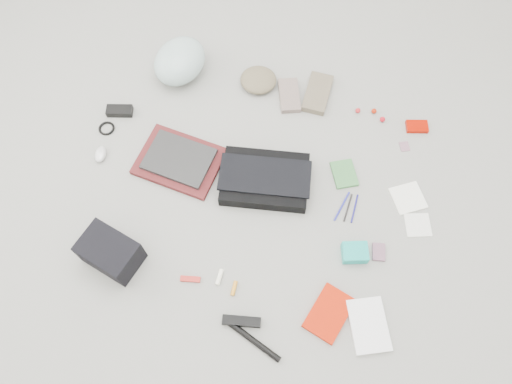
% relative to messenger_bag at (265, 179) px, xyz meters
% --- Properties ---
extents(ground_plane, '(4.00, 4.00, 0.00)m').
position_rel_messenger_bag_xyz_m(ground_plane, '(-0.02, -0.08, -0.03)').
color(ground_plane, gray).
extents(messenger_bag, '(0.41, 0.32, 0.06)m').
position_rel_messenger_bag_xyz_m(messenger_bag, '(0.00, 0.00, 0.00)').
color(messenger_bag, black).
rests_on(messenger_bag, ground_plane).
extents(bag_flap, '(0.42, 0.23, 0.01)m').
position_rel_messenger_bag_xyz_m(bag_flap, '(0.00, 0.00, 0.04)').
color(bag_flap, black).
rests_on(bag_flap, messenger_bag).
extents(laptop_sleeve, '(0.41, 0.33, 0.03)m').
position_rel_messenger_bag_xyz_m(laptop_sleeve, '(-0.40, 0.01, -0.02)').
color(laptop_sleeve, '#5B1B1D').
rests_on(laptop_sleeve, ground_plane).
extents(laptop, '(0.32, 0.26, 0.02)m').
position_rel_messenger_bag_xyz_m(laptop, '(-0.40, 0.01, 0.00)').
color(laptop, black).
rests_on(laptop, laptop_sleeve).
extents(bike_helmet, '(0.31, 0.35, 0.18)m').
position_rel_messenger_bag_xyz_m(bike_helmet, '(-0.55, 0.51, 0.06)').
color(bike_helmet, silver).
rests_on(bike_helmet, ground_plane).
extents(beanie, '(0.20, 0.19, 0.06)m').
position_rel_messenger_bag_xyz_m(beanie, '(-0.15, 0.53, -0.00)').
color(beanie, '#6F6349').
rests_on(beanie, ground_plane).
extents(mitten_left, '(0.15, 0.21, 0.03)m').
position_rel_messenger_bag_xyz_m(mitten_left, '(0.01, 0.49, -0.02)').
color(mitten_left, gray).
rests_on(mitten_left, ground_plane).
extents(mitten_right, '(0.12, 0.23, 0.03)m').
position_rel_messenger_bag_xyz_m(mitten_right, '(0.15, 0.53, -0.01)').
color(mitten_right, '#6C604C').
rests_on(mitten_right, ground_plane).
extents(power_brick, '(0.13, 0.08, 0.03)m').
position_rel_messenger_bag_xyz_m(power_brick, '(-0.77, 0.21, -0.02)').
color(power_brick, black).
rests_on(power_brick, ground_plane).
extents(cable_coil, '(0.10, 0.10, 0.01)m').
position_rel_messenger_bag_xyz_m(cable_coil, '(-0.80, 0.11, -0.03)').
color(cable_coil, black).
rests_on(cable_coil, ground_plane).
extents(mouse, '(0.06, 0.09, 0.03)m').
position_rel_messenger_bag_xyz_m(mouse, '(-0.77, -0.04, -0.02)').
color(mouse, silver).
rests_on(mouse, ground_plane).
extents(camera_bag, '(0.27, 0.22, 0.15)m').
position_rel_messenger_bag_xyz_m(camera_bag, '(-0.54, -0.49, 0.04)').
color(camera_bag, black).
rests_on(camera_bag, ground_plane).
extents(multitool, '(0.09, 0.04, 0.01)m').
position_rel_messenger_bag_xyz_m(multitool, '(-0.20, -0.51, -0.03)').
color(multitool, red).
rests_on(multitool, ground_plane).
extents(toiletry_tube_white, '(0.02, 0.07, 0.02)m').
position_rel_messenger_bag_xyz_m(toiletry_tube_white, '(-0.09, -0.47, -0.02)').
color(toiletry_tube_white, white).
rests_on(toiletry_tube_white, ground_plane).
extents(toiletry_tube_orange, '(0.02, 0.06, 0.02)m').
position_rel_messenger_bag_xyz_m(toiletry_tube_orange, '(-0.01, -0.51, -0.02)').
color(toiletry_tube_orange, orange).
rests_on(toiletry_tube_orange, ground_plane).
extents(u_lock, '(0.16, 0.06, 0.03)m').
position_rel_messenger_bag_xyz_m(u_lock, '(0.05, -0.63, -0.02)').
color(u_lock, black).
rests_on(u_lock, ground_plane).
extents(bike_pump, '(0.26, 0.12, 0.02)m').
position_rel_messenger_bag_xyz_m(bike_pump, '(0.10, -0.69, -0.02)').
color(bike_pump, black).
rests_on(bike_pump, ground_plane).
extents(book_red, '(0.20, 0.24, 0.02)m').
position_rel_messenger_bag_xyz_m(book_red, '(0.38, -0.52, -0.02)').
color(book_red, red).
rests_on(book_red, ground_plane).
extents(book_white, '(0.21, 0.25, 0.02)m').
position_rel_messenger_bag_xyz_m(book_white, '(0.54, -0.53, -0.02)').
color(book_white, white).
rests_on(book_white, ground_plane).
extents(notepad, '(0.15, 0.17, 0.02)m').
position_rel_messenger_bag_xyz_m(notepad, '(0.34, 0.12, -0.02)').
color(notepad, '#3A763C').
rests_on(notepad, ground_plane).
extents(pen_blue, '(0.05, 0.15, 0.01)m').
position_rel_messenger_bag_xyz_m(pen_blue, '(0.36, -0.04, -0.03)').
color(pen_blue, '#242695').
rests_on(pen_blue, ground_plane).
extents(pen_black, '(0.02, 0.14, 0.01)m').
position_rel_messenger_bag_xyz_m(pen_black, '(0.39, -0.04, -0.03)').
color(pen_black, black).
rests_on(pen_black, ground_plane).
extents(pen_navy, '(0.02, 0.14, 0.01)m').
position_rel_messenger_bag_xyz_m(pen_navy, '(0.42, -0.04, -0.03)').
color(pen_navy, navy).
rests_on(pen_navy, ground_plane).
extents(accordion_wallet, '(0.12, 0.11, 0.05)m').
position_rel_messenger_bag_xyz_m(accordion_wallet, '(0.44, -0.25, -0.01)').
color(accordion_wallet, '#12B0A4').
rests_on(accordion_wallet, ground_plane).
extents(card_deck, '(0.06, 0.08, 0.01)m').
position_rel_messenger_bag_xyz_m(card_deck, '(0.54, -0.21, -0.02)').
color(card_deck, '#8A5C72').
rests_on(card_deck, ground_plane).
extents(napkin_top, '(0.18, 0.18, 0.01)m').
position_rel_messenger_bag_xyz_m(napkin_top, '(0.64, 0.07, -0.03)').
color(napkin_top, white).
rests_on(napkin_top, ground_plane).
extents(napkin_bottom, '(0.13, 0.13, 0.01)m').
position_rel_messenger_bag_xyz_m(napkin_bottom, '(0.70, -0.05, -0.03)').
color(napkin_bottom, silver).
rests_on(napkin_bottom, ground_plane).
extents(lollipop_a, '(0.03, 0.03, 0.02)m').
position_rel_messenger_bag_xyz_m(lollipop_a, '(0.35, 0.48, -0.02)').
color(lollipop_a, red).
rests_on(lollipop_a, ground_plane).
extents(lollipop_b, '(0.03, 0.03, 0.03)m').
position_rel_messenger_bag_xyz_m(lollipop_b, '(0.43, 0.49, -0.02)').
color(lollipop_b, '#A81D06').
rests_on(lollipop_b, ground_plane).
extents(lollipop_c, '(0.03, 0.03, 0.03)m').
position_rel_messenger_bag_xyz_m(lollipop_c, '(0.48, 0.45, -0.02)').
color(lollipop_c, red).
rests_on(lollipop_c, ground_plane).
extents(altoids_tin, '(0.11, 0.08, 0.02)m').
position_rel_messenger_bag_xyz_m(altoids_tin, '(0.64, 0.45, -0.02)').
color(altoids_tin, '#A60E00').
rests_on(altoids_tin, ground_plane).
extents(stamp_sheet, '(0.06, 0.06, 0.00)m').
position_rel_messenger_bag_xyz_m(stamp_sheet, '(0.60, 0.33, -0.03)').
color(stamp_sheet, gray).
rests_on(stamp_sheet, ground_plane).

